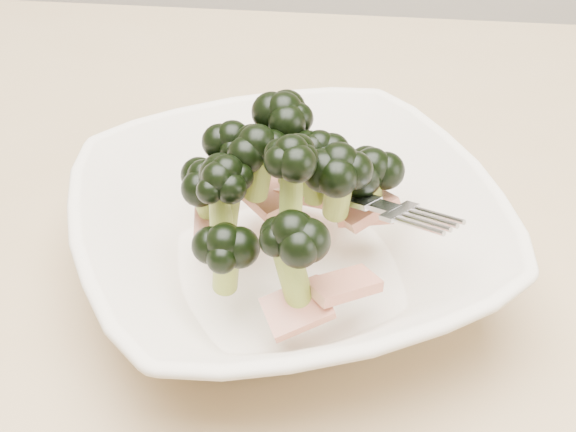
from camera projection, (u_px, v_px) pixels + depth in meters
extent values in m
cube|color=tan|center=(210.00, 276.00, 0.56)|extent=(1.20, 0.80, 0.04)
imported|color=#F0E0CB|center=(288.00, 238.00, 0.51)|extent=(0.35, 0.35, 0.06)
cylinder|color=olive|center=(292.00, 271.00, 0.45)|extent=(0.03, 0.02, 0.05)
ellipsoid|color=black|center=(292.00, 232.00, 0.43)|extent=(0.04, 0.04, 0.03)
cylinder|color=olive|center=(312.00, 175.00, 0.50)|extent=(0.02, 0.02, 0.03)
ellipsoid|color=black|center=(313.00, 150.00, 0.49)|extent=(0.03, 0.03, 0.03)
cylinder|color=olive|center=(290.00, 168.00, 0.50)|extent=(0.02, 0.02, 0.03)
ellipsoid|color=black|center=(290.00, 144.00, 0.49)|extent=(0.03, 0.03, 0.02)
cylinder|color=olive|center=(226.00, 271.00, 0.47)|extent=(0.02, 0.02, 0.03)
ellipsoid|color=black|center=(224.00, 243.00, 0.46)|extent=(0.04, 0.04, 0.03)
cylinder|color=olive|center=(284.00, 152.00, 0.52)|extent=(0.02, 0.03, 0.05)
ellipsoid|color=black|center=(284.00, 110.00, 0.50)|extent=(0.04, 0.04, 0.03)
cylinder|color=olive|center=(317.00, 177.00, 0.50)|extent=(0.02, 0.02, 0.04)
ellipsoid|color=black|center=(317.00, 147.00, 0.49)|extent=(0.03, 0.03, 0.02)
cylinder|color=olive|center=(234.00, 175.00, 0.52)|extent=(0.02, 0.02, 0.05)
ellipsoid|color=black|center=(233.00, 138.00, 0.50)|extent=(0.04, 0.04, 0.03)
cylinder|color=olive|center=(319.00, 177.00, 0.50)|extent=(0.02, 0.02, 0.04)
ellipsoid|color=black|center=(319.00, 147.00, 0.49)|extent=(0.03, 0.03, 0.03)
cylinder|color=olive|center=(337.00, 195.00, 0.49)|extent=(0.02, 0.03, 0.04)
ellipsoid|color=black|center=(339.00, 163.00, 0.47)|extent=(0.04, 0.04, 0.03)
cylinder|color=olive|center=(370.00, 198.00, 0.52)|extent=(0.02, 0.03, 0.04)
ellipsoid|color=black|center=(372.00, 167.00, 0.50)|extent=(0.04, 0.04, 0.03)
cylinder|color=olive|center=(221.00, 213.00, 0.48)|extent=(0.01, 0.02, 0.04)
ellipsoid|color=black|center=(219.00, 179.00, 0.47)|extent=(0.04, 0.04, 0.03)
cylinder|color=olive|center=(258.00, 175.00, 0.50)|extent=(0.02, 0.02, 0.04)
ellipsoid|color=black|center=(257.00, 144.00, 0.48)|extent=(0.04, 0.04, 0.03)
cylinder|color=olive|center=(206.00, 203.00, 0.51)|extent=(0.02, 0.02, 0.03)
ellipsoid|color=black|center=(204.00, 177.00, 0.49)|extent=(0.04, 0.04, 0.03)
cylinder|color=olive|center=(229.00, 204.00, 0.48)|extent=(0.02, 0.01, 0.04)
ellipsoid|color=black|center=(227.00, 172.00, 0.47)|extent=(0.03, 0.03, 0.03)
cylinder|color=olive|center=(291.00, 191.00, 0.46)|extent=(0.01, 0.03, 0.04)
ellipsoid|color=black|center=(291.00, 152.00, 0.45)|extent=(0.03, 0.03, 0.03)
cube|color=maroon|center=(363.00, 209.00, 0.52)|extent=(0.04, 0.03, 0.01)
cube|color=maroon|center=(315.00, 193.00, 0.55)|extent=(0.06, 0.05, 0.02)
cube|color=maroon|center=(264.00, 193.00, 0.54)|extent=(0.05, 0.05, 0.02)
cube|color=maroon|center=(367.00, 210.00, 0.51)|extent=(0.04, 0.04, 0.02)
cube|color=maroon|center=(344.00, 285.00, 0.46)|extent=(0.05, 0.04, 0.02)
cube|color=maroon|center=(297.00, 308.00, 0.46)|extent=(0.05, 0.04, 0.02)
cube|color=maroon|center=(214.00, 220.00, 0.51)|extent=(0.03, 0.04, 0.02)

